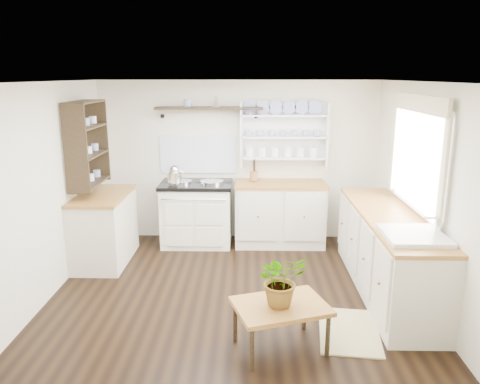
% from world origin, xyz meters
% --- Properties ---
extents(floor, '(4.00, 3.80, 0.01)m').
position_xyz_m(floor, '(0.00, 0.00, 0.00)').
color(floor, black).
rests_on(floor, ground).
extents(wall_back, '(4.00, 0.02, 2.30)m').
position_xyz_m(wall_back, '(0.00, 1.90, 1.15)').
color(wall_back, silver).
rests_on(wall_back, ground).
extents(wall_right, '(0.02, 3.80, 2.30)m').
position_xyz_m(wall_right, '(2.00, 0.00, 1.15)').
color(wall_right, silver).
rests_on(wall_right, ground).
extents(wall_left, '(0.02, 3.80, 2.30)m').
position_xyz_m(wall_left, '(-2.00, 0.00, 1.15)').
color(wall_left, silver).
rests_on(wall_left, ground).
extents(ceiling, '(4.00, 3.80, 0.01)m').
position_xyz_m(ceiling, '(0.00, 0.00, 2.30)').
color(ceiling, white).
rests_on(ceiling, wall_back).
extents(window, '(0.08, 1.55, 1.22)m').
position_xyz_m(window, '(1.95, 0.15, 1.56)').
color(window, white).
rests_on(window, wall_right).
extents(aga_cooker, '(1.01, 0.70, 0.93)m').
position_xyz_m(aga_cooker, '(-0.58, 1.57, 0.46)').
color(aga_cooker, white).
rests_on(aga_cooker, floor).
extents(back_cabinets, '(1.27, 0.63, 0.90)m').
position_xyz_m(back_cabinets, '(0.60, 1.60, 0.46)').
color(back_cabinets, silver).
rests_on(back_cabinets, floor).
extents(right_cabinets, '(0.62, 2.43, 0.90)m').
position_xyz_m(right_cabinets, '(1.70, 0.10, 0.46)').
color(right_cabinets, silver).
rests_on(right_cabinets, floor).
extents(belfast_sink, '(0.55, 0.60, 0.45)m').
position_xyz_m(belfast_sink, '(1.70, -0.65, 0.80)').
color(belfast_sink, white).
rests_on(belfast_sink, right_cabinets).
extents(left_cabinets, '(0.62, 1.13, 0.90)m').
position_xyz_m(left_cabinets, '(-1.70, 0.90, 0.46)').
color(left_cabinets, silver).
rests_on(left_cabinets, floor).
extents(plate_rack, '(1.20, 0.22, 0.90)m').
position_xyz_m(plate_rack, '(0.65, 1.86, 1.56)').
color(plate_rack, white).
rests_on(plate_rack, wall_back).
extents(high_shelf, '(1.50, 0.29, 0.16)m').
position_xyz_m(high_shelf, '(-0.40, 1.78, 1.91)').
color(high_shelf, black).
rests_on(high_shelf, wall_back).
extents(left_shelving, '(0.28, 0.80, 1.05)m').
position_xyz_m(left_shelving, '(-1.84, 0.90, 1.55)').
color(left_shelving, black).
rests_on(left_shelving, wall_left).
extents(kettle, '(0.19, 0.19, 0.24)m').
position_xyz_m(kettle, '(-0.86, 1.45, 1.05)').
color(kettle, silver).
rests_on(kettle, aga_cooker).
extents(utensil_crock, '(0.11, 0.11, 0.13)m').
position_xyz_m(utensil_crock, '(0.23, 1.68, 0.98)').
color(utensil_crock, '#946036').
rests_on(utensil_crock, back_cabinets).
extents(center_table, '(0.93, 0.79, 0.43)m').
position_xyz_m(center_table, '(0.45, -1.08, 0.38)').
color(center_table, brown).
rests_on(center_table, floor).
extents(potted_plant, '(0.52, 0.49, 0.47)m').
position_xyz_m(potted_plant, '(0.45, -1.08, 0.66)').
color(potted_plant, '#3F7233').
rests_on(potted_plant, center_table).
extents(floor_rug, '(0.65, 0.91, 0.02)m').
position_xyz_m(floor_rug, '(1.12, -0.80, 0.01)').
color(floor_rug, '#8D8252').
rests_on(floor_rug, floor).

